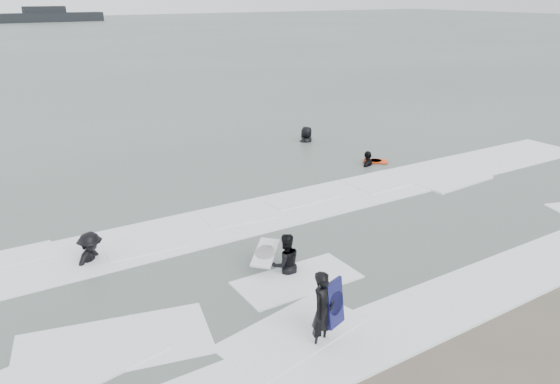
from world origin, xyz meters
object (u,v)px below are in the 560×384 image
surfer_breaker (92,263)px  surfer_right_near (367,166)px  surfer_right_far (306,143)px  vessel_horizon (45,16)px  surfer_centre (322,344)px  surfer_wading (285,274)px

surfer_breaker → surfer_right_near: 11.70m
surfer_right_far → vessel_horizon: size_ratio=0.08×
surfer_centre → vessel_horizon: size_ratio=0.06×
vessel_horizon → surfer_right_near: bearing=-94.3°
surfer_wading → surfer_right_far: (7.47, 9.97, 0.00)m
surfer_centre → surfer_right_near: size_ratio=0.91×
vessel_horizon → surfer_centre: bearing=-97.7°
surfer_centre → surfer_right_far: bearing=35.8°
surfer_right_far → vessel_horizon: (9.20, 117.86, 1.27)m
surfer_centre → surfer_wading: size_ratio=1.00×
surfer_right_far → surfer_wading: bearing=31.6°
surfer_centre → surfer_right_far: (8.39, 12.78, 0.00)m
surfer_wading → surfer_breaker: 4.97m
surfer_breaker → surfer_right_near: surfer_right_near is taller
vessel_horizon → surfer_breaker: bearing=-99.4°
surfer_wading → surfer_breaker: bearing=-28.1°
surfer_centre → surfer_right_far: 15.29m
surfer_breaker → vessel_horizon: vessel_horizon is taller
surfer_centre → surfer_right_far: size_ratio=0.85×
surfer_right_near → surfer_breaker: bearing=-17.4°
surfer_breaker → surfer_right_near: (11.40, 2.65, 0.00)m
surfer_wading → surfer_centre: bearing=81.7°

